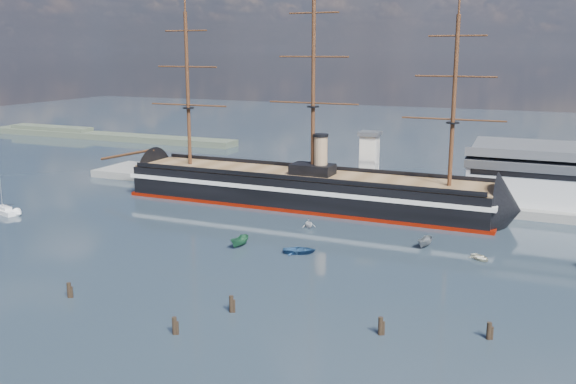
% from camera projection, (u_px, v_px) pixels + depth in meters
% --- Properties ---
extents(ground, '(600.00, 600.00, 0.00)m').
position_uv_depth(ground, '(307.00, 230.00, 132.99)').
color(ground, '#24303B').
rests_on(ground, ground).
extents(quay, '(180.00, 18.00, 2.00)m').
position_uv_depth(quay, '(398.00, 199.00, 161.14)').
color(quay, slate).
rests_on(quay, ground).
extents(quay_tower, '(5.00, 5.00, 15.00)m').
position_uv_depth(quay_tower, '(369.00, 161.00, 159.12)').
color(quay_tower, silver).
rests_on(quay_tower, ground).
extents(shoreline, '(120.00, 10.00, 4.00)m').
position_uv_depth(shoreline, '(89.00, 134.00, 272.58)').
color(shoreline, '#3F4C38').
rests_on(shoreline, ground).
extents(warship, '(112.91, 16.61, 53.94)m').
position_uv_depth(warship, '(298.00, 188.00, 154.18)').
color(warship, black).
rests_on(warship, ground).
extents(sailboat, '(8.21, 4.48, 12.61)m').
position_uv_depth(sailboat, '(4.00, 210.00, 146.23)').
color(sailboat, white).
rests_on(sailboat, ground).
extents(motorboat_a, '(6.28, 2.76, 2.44)m').
position_uv_depth(motorboat_a, '(240.00, 247.00, 121.99)').
color(motorboat_a, '#215C39').
rests_on(motorboat_a, ground).
extents(motorboat_b, '(2.80, 4.03, 1.75)m').
position_uv_depth(motorboat_b, '(300.00, 253.00, 118.04)').
color(motorboat_b, navy).
rests_on(motorboat_b, ground).
extents(motorboat_c, '(6.20, 3.22, 2.36)m').
position_uv_depth(motorboat_c, '(425.00, 247.00, 121.71)').
color(motorboat_c, slate).
rests_on(motorboat_c, ground).
extents(motorboat_d, '(5.63, 5.01, 1.95)m').
position_uv_depth(motorboat_d, '(309.00, 227.00, 135.26)').
color(motorboat_d, silver).
rests_on(motorboat_d, ground).
extents(motorboat_e, '(2.61, 2.65, 1.24)m').
position_uv_depth(motorboat_e, '(480.00, 260.00, 114.38)').
color(motorboat_e, beige).
rests_on(motorboat_e, ground).
extents(piling_near_left, '(0.64, 0.64, 3.07)m').
position_uv_depth(piling_near_left, '(70.00, 297.00, 97.03)').
color(piling_near_left, black).
rests_on(piling_near_left, ground).
extents(piling_near_mid, '(0.64, 0.64, 3.10)m').
position_uv_depth(piling_near_mid, '(175.00, 334.00, 84.53)').
color(piling_near_mid, black).
rests_on(piling_near_mid, ground).
extents(piling_near_right, '(0.64, 0.64, 3.15)m').
position_uv_depth(piling_near_right, '(380.00, 335.00, 84.40)').
color(piling_near_right, black).
rests_on(piling_near_right, ground).
extents(piling_far_right, '(0.64, 0.64, 3.01)m').
position_uv_depth(piling_far_right, '(488.00, 339.00, 83.07)').
color(piling_far_right, black).
rests_on(piling_far_right, ground).
extents(piling_extra, '(0.64, 0.64, 3.18)m').
position_uv_depth(piling_extra, '(231.00, 312.00, 91.64)').
color(piling_extra, black).
rests_on(piling_extra, ground).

